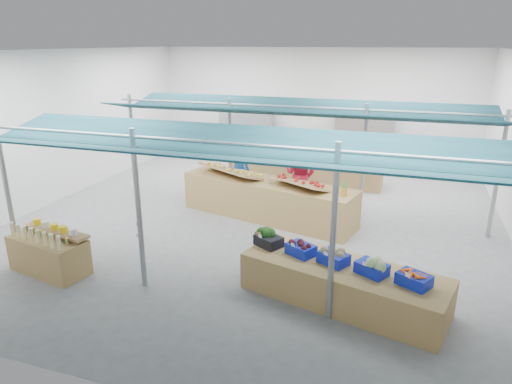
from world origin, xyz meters
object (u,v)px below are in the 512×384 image
bottle_shelf (51,252)px  vendor_right (300,174)px  veg_counter (343,284)px  vendor_left (239,169)px  crate_stack (392,288)px  fruit_counter (268,199)px

bottle_shelf → vendor_right: size_ratio=0.93×
veg_counter → vendor_left: bearing=143.3°
bottle_shelf → crate_stack: size_ratio=2.82×
fruit_counter → crate_stack: (3.28, -3.28, -0.19)m
veg_counter → crate_stack: bearing=27.9°
veg_counter → fruit_counter: (-2.44, 3.48, 0.15)m
veg_counter → vendor_right: size_ratio=1.91×
vendor_right → fruit_counter: bearing=75.4°
veg_counter → vendor_left: size_ratio=1.91×
bottle_shelf → vendor_right: vendor_right is taller
bottle_shelf → vendor_right: (3.85, 5.26, 0.53)m
bottle_shelf → fruit_counter: 5.28m
fruit_counter → vendor_right: (0.60, 1.10, 0.43)m
fruit_counter → veg_counter: bearing=-40.9°
fruit_counter → crate_stack: size_ratio=7.58×
bottle_shelf → vendor_left: vendor_left is taller
crate_stack → vendor_right: 5.17m
crate_stack → fruit_counter: bearing=135.0°
vendor_right → crate_stack: bearing=135.5°
fruit_counter → crate_stack: bearing=-31.0°
bottle_shelf → fruit_counter: bottle_shelf is taller
bottle_shelf → veg_counter: bearing=18.0°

